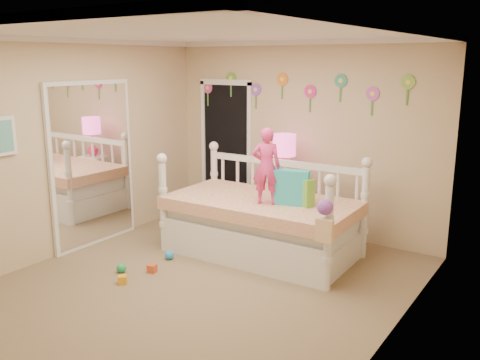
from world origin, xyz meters
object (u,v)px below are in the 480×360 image
Objects in this scene: daybed at (262,204)px; nightstand at (283,210)px; table_lamp at (284,151)px; child at (266,166)px.

daybed reaches higher than nightstand.
child is at bearing -73.70° from table_lamp.
table_lamp is at bearing 96.83° from daybed.
table_lamp is at bearing 96.38° from nightstand.
child reaches higher than table_lamp.
nightstand is 0.81m from table_lamp.
child reaches higher than daybed.
nightstand is at bearing 96.83° from daybed.
table_lamp reaches higher than daybed.
daybed is 0.57m from child.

